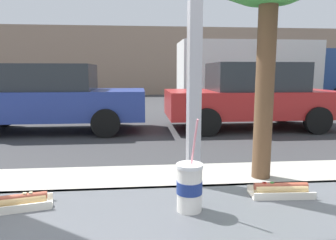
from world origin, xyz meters
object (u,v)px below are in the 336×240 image
at_px(parked_car_blue, 47,97).
at_px(hotdog_tray_far, 11,203).
at_px(soda_cup_right, 189,186).
at_px(box_truck, 264,71).
at_px(hotdog_tray_near, 281,190).
at_px(parked_car_red, 251,95).

bearing_deg(parked_car_blue, hotdog_tray_far, -75.33).
relative_size(soda_cup_right, parked_car_blue, 0.07).
height_order(hotdog_tray_far, box_truck, box_truck).
distance_m(hotdog_tray_near, parked_car_red, 7.04).
bearing_deg(hotdog_tray_far, soda_cup_right, -6.08).
xyz_separation_m(soda_cup_right, parked_car_blue, (-2.35, 6.73, -0.22)).
xyz_separation_m(soda_cup_right, box_truck, (5.05, 11.67, 0.44)).
xyz_separation_m(hotdog_tray_near, box_truck, (4.68, 11.57, 0.51)).
relative_size(soda_cup_right, hotdog_tray_far, 1.15).
relative_size(hotdog_tray_near, box_truck, 0.03).
xyz_separation_m(soda_cup_right, hotdog_tray_near, (0.37, 0.09, -0.06)).
relative_size(hotdog_tray_far, box_truck, 0.04).
bearing_deg(soda_cup_right, hotdog_tray_far, 173.92).
distance_m(soda_cup_right, parked_car_red, 7.26).
relative_size(parked_car_blue, parked_car_red, 1.08).
bearing_deg(box_truck, soda_cup_right, -113.41).
distance_m(hotdog_tray_near, parked_car_blue, 7.18).
xyz_separation_m(soda_cup_right, parked_car_red, (2.70, 6.73, -0.20)).
relative_size(hotdog_tray_near, hotdog_tray_far, 0.86).
bearing_deg(box_truck, parked_car_blue, -146.33).
relative_size(hotdog_tray_near, parked_car_red, 0.06).
height_order(parked_car_red, box_truck, box_truck).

